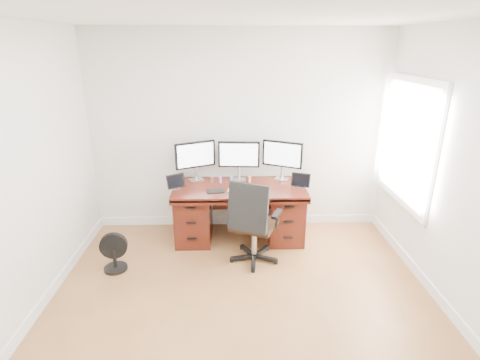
{
  "coord_description": "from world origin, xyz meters",
  "views": [
    {
      "loc": [
        -0.1,
        -2.71,
        2.48
      ],
      "look_at": [
        0.0,
        1.5,
        0.95
      ],
      "focal_mm": 28.0,
      "sensor_mm": 36.0,
      "label": 1
    }
  ],
  "objects_px": {
    "floor_fan": "(114,253)",
    "monitor_center": "(239,156)",
    "desk": "(239,210)",
    "keyboard": "(238,190)",
    "office_chair": "(253,236)"
  },
  "relations": [
    {
      "from": "floor_fan",
      "to": "monitor_center",
      "type": "distance_m",
      "value": 1.97
    },
    {
      "from": "floor_fan",
      "to": "monitor_center",
      "type": "height_order",
      "value": "monitor_center"
    },
    {
      "from": "desk",
      "to": "monitor_center",
      "type": "xyz_separation_m",
      "value": [
        -0.0,
        0.24,
        0.68
      ]
    },
    {
      "from": "monitor_center",
      "to": "keyboard",
      "type": "xyz_separation_m",
      "value": [
        -0.02,
        -0.41,
        -0.33
      ]
    },
    {
      "from": "desk",
      "to": "floor_fan",
      "type": "bearing_deg",
      "value": -152.97
    },
    {
      "from": "desk",
      "to": "monitor_center",
      "type": "relative_size",
      "value": 3.08
    },
    {
      "from": "monitor_center",
      "to": "desk",
      "type": "bearing_deg",
      "value": -86.66
    },
    {
      "from": "office_chair",
      "to": "monitor_center",
      "type": "xyz_separation_m",
      "value": [
        -0.15,
        0.85,
        0.74
      ]
    },
    {
      "from": "office_chair",
      "to": "keyboard",
      "type": "xyz_separation_m",
      "value": [
        -0.16,
        0.44,
        0.41
      ]
    },
    {
      "from": "floor_fan",
      "to": "monitor_center",
      "type": "bearing_deg",
      "value": 26.19
    },
    {
      "from": "office_chair",
      "to": "floor_fan",
      "type": "xyz_separation_m",
      "value": [
        -1.61,
        -0.14,
        -0.12
      ]
    },
    {
      "from": "monitor_center",
      "to": "office_chair",
      "type": "bearing_deg",
      "value": -76.96
    },
    {
      "from": "floor_fan",
      "to": "keyboard",
      "type": "xyz_separation_m",
      "value": [
        1.45,
        0.57,
        0.54
      ]
    },
    {
      "from": "desk",
      "to": "keyboard",
      "type": "distance_m",
      "value": 0.4
    },
    {
      "from": "floor_fan",
      "to": "keyboard",
      "type": "relative_size",
      "value": 1.74
    }
  ]
}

